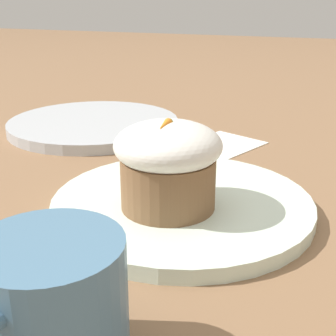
{
  "coord_description": "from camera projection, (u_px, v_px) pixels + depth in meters",
  "views": [
    {
      "loc": [
        0.4,
        0.14,
        0.21
      ],
      "look_at": [
        0.02,
        -0.01,
        0.05
      ],
      "focal_mm": 50.0,
      "sensor_mm": 36.0,
      "label": 1
    }
  ],
  "objects": [
    {
      "name": "paper_napkin",
      "position": [
        222.0,
        144.0,
        0.67
      ],
      "size": [
        0.13,
        0.12,
        0.0
      ],
      "color": "white",
      "rests_on": "ground_plane"
    },
    {
      "name": "spoon",
      "position": [
        187.0,
        189.0,
        0.48
      ],
      "size": [
        0.13,
        0.08,
        0.01
      ],
      "color": "#B7B7BC",
      "rests_on": "dessert_plate"
    },
    {
      "name": "ground_plane",
      "position": [
        182.0,
        211.0,
        0.47
      ],
      "size": [
        4.0,
        4.0,
        0.0
      ],
      "primitive_type": "plane",
      "color": "#846042"
    },
    {
      "name": "side_plate",
      "position": [
        94.0,
        124.0,
        0.75
      ],
      "size": [
        0.27,
        0.27,
        0.02
      ],
      "color": "#B2B7BC",
      "rests_on": "ground_plane"
    },
    {
      "name": "coffee_cup",
      "position": [
        50.0,
        309.0,
        0.26
      ],
      "size": [
        0.12,
        0.08,
        0.08
      ],
      "color": "teal",
      "rests_on": "ground_plane"
    },
    {
      "name": "dessert_plate",
      "position": [
        182.0,
        204.0,
        0.47
      ],
      "size": [
        0.26,
        0.26,
        0.01
      ],
      "color": "silver",
      "rests_on": "ground_plane"
    },
    {
      "name": "carrot_cake",
      "position": [
        168.0,
        163.0,
        0.43
      ],
      "size": [
        0.1,
        0.1,
        0.09
      ],
      "color": "brown",
      "rests_on": "dessert_plate"
    }
  ]
}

